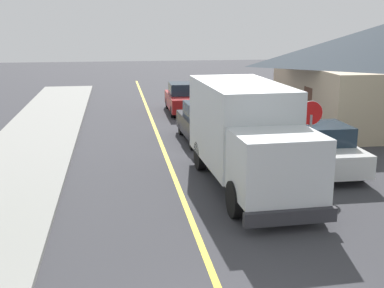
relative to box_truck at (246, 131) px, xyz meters
The scene contains 6 objects.
centre_line_yellow 3.02m from the box_truck, 151.25° to the left, with size 0.16×56.00×0.01m, color gold.
box_truck is the anchor object (origin of this frame).
parked_car_near 6.31m from the box_truck, 92.02° to the left, with size 1.95×4.46×1.67m.
parked_car_mid 13.36m from the box_truck, 90.68° to the left, with size 1.84×4.42×1.67m.
parked_van_across 3.43m from the box_truck, 21.85° to the left, with size 1.81×4.41×1.67m.
stop_sign 2.17m from the box_truck, ahead, with size 0.80×0.10×2.65m.
Camera 1 is at (-1.87, -6.21, 5.15)m, focal length 47.33 mm.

